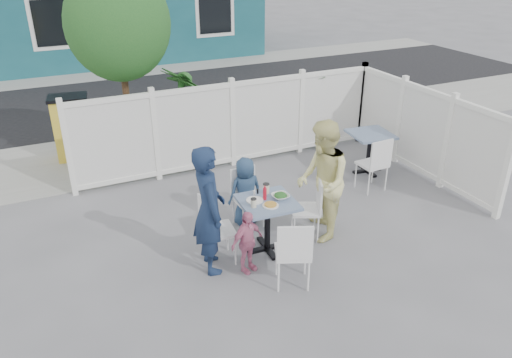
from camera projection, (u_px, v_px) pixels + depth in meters
name	position (u px, v px, depth m)	size (l,w,h in m)	color
ground	(289.00, 224.00, 7.57)	(80.00, 80.00, 0.00)	slate
near_sidewalk	(203.00, 141.00, 10.66)	(24.00, 2.60, 0.01)	gray
street	(157.00, 96.00, 13.66)	(24.00, 5.00, 0.01)	black
far_sidewalk	(132.00, 71.00, 16.18)	(24.00, 1.60, 0.01)	gray
fence_back	(232.00, 126.00, 9.21)	(5.86, 0.08, 1.60)	white
fence_right	(422.00, 133.00, 8.87)	(0.08, 3.66, 1.60)	white
tree	(118.00, 24.00, 8.50)	(1.80, 1.62, 3.59)	#382316
utility_cabinet	(72.00, 129.00, 9.57)	(0.65, 0.46, 1.20)	gold
potted_shrub_a	(187.00, 114.00, 9.48)	(1.01, 1.01, 1.80)	#1C5220
potted_shrub_b	(292.00, 107.00, 10.33)	(1.35, 1.17, 1.50)	#1C5220
main_table	(267.00, 212.00, 6.71)	(0.77, 0.77, 0.77)	slate
spare_table	(370.00, 142.00, 9.01)	(0.80, 0.80, 0.76)	slate
chair_left	(212.00, 226.00, 6.48)	(0.45, 0.47, 0.94)	white
chair_right	(311.00, 204.00, 7.04)	(0.53, 0.54, 0.91)	white
chair_back	(246.00, 193.00, 7.39)	(0.42, 0.41, 0.89)	white
chair_near	(294.00, 250.00, 5.98)	(0.55, 0.55, 0.94)	white
chair_spare	(376.00, 161.00, 8.33)	(0.45, 0.44, 0.96)	white
man	(209.00, 210.00, 6.23)	(0.63, 0.41, 1.72)	#162544
woman	(322.00, 181.00, 6.92)	(0.85, 0.66, 1.74)	yellow
boy	(246.00, 191.00, 7.39)	(0.52, 0.34, 1.06)	navy
toddler	(247.00, 242.00, 6.34)	(0.51, 0.21, 0.87)	pink
plate_main	(271.00, 205.00, 6.51)	(0.22, 0.22, 0.01)	white
plate_side	(255.00, 200.00, 6.63)	(0.23, 0.23, 0.02)	white
salad_bowl	(281.00, 196.00, 6.69)	(0.23, 0.23, 0.06)	white
coffee_cup_a	(254.00, 203.00, 6.46)	(0.08, 0.08, 0.11)	beige
coffee_cup_b	(266.00, 189.00, 6.81)	(0.09, 0.09, 0.13)	beige
ketchup_bottle	(265.00, 194.00, 6.63)	(0.05, 0.05, 0.16)	#B61123
salt_shaker	(254.00, 193.00, 6.78)	(0.03, 0.03, 0.07)	white
pepper_shaker	(258.00, 191.00, 6.81)	(0.03, 0.03, 0.07)	black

